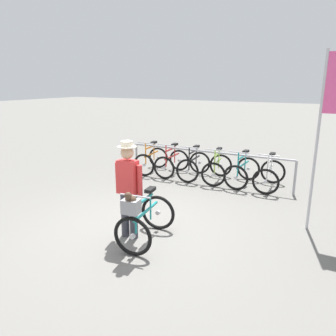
{
  "coord_description": "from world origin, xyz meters",
  "views": [
    {
      "loc": [
        3.22,
        -4.58,
        2.67
      ],
      "look_at": [
        0.23,
        0.9,
        1.0
      ],
      "focal_mm": 34.54,
      "sensor_mm": 36.0,
      "label": 1
    }
  ],
  "objects_px": {
    "featured_bicycle": "(143,218)",
    "racked_bike_white": "(269,175)",
    "racked_bike_red": "(172,163)",
    "racked_bike_teal": "(242,172)",
    "banner_flag": "(330,109)",
    "racked_bike_orange": "(151,160)",
    "racked_bike_lime": "(217,168)",
    "person_with_featured_bike": "(128,186)",
    "racked_bike_black": "(194,165)"
  },
  "relations": [
    {
      "from": "racked_bike_black",
      "to": "racked_bike_lime",
      "type": "xyz_separation_m",
      "value": [
        0.7,
        0.01,
        -0.0
      ]
    },
    {
      "from": "racked_bike_black",
      "to": "racked_bike_white",
      "type": "relative_size",
      "value": 1.01
    },
    {
      "from": "racked_bike_orange",
      "to": "banner_flag",
      "type": "bearing_deg",
      "value": -22.53
    },
    {
      "from": "racked_bike_teal",
      "to": "banner_flag",
      "type": "xyz_separation_m",
      "value": [
        1.96,
        -2.01,
        1.86
      ]
    },
    {
      "from": "racked_bike_lime",
      "to": "racked_bike_white",
      "type": "distance_m",
      "value": 1.4
    },
    {
      "from": "featured_bicycle",
      "to": "racked_bike_red",
      "type": "bearing_deg",
      "value": 111.49
    },
    {
      "from": "racked_bike_orange",
      "to": "racked_bike_teal",
      "type": "distance_m",
      "value": 2.8
    },
    {
      "from": "racked_bike_orange",
      "to": "racked_bike_red",
      "type": "xyz_separation_m",
      "value": [
        0.7,
        0.01,
        0.0
      ]
    },
    {
      "from": "featured_bicycle",
      "to": "racked_bike_teal",
      "type": "bearing_deg",
      "value": 82.48
    },
    {
      "from": "racked_bike_red",
      "to": "banner_flag",
      "type": "height_order",
      "value": "banner_flag"
    },
    {
      "from": "racked_bike_red",
      "to": "racked_bike_black",
      "type": "distance_m",
      "value": 0.7
    },
    {
      "from": "racked_bike_teal",
      "to": "banner_flag",
      "type": "height_order",
      "value": "banner_flag"
    },
    {
      "from": "racked_bike_red",
      "to": "featured_bicycle",
      "type": "xyz_separation_m",
      "value": [
        1.57,
        -3.99,
        0.12
      ]
    },
    {
      "from": "racked_bike_black",
      "to": "person_with_featured_bike",
      "type": "distance_m",
      "value": 3.94
    },
    {
      "from": "racked_bike_teal",
      "to": "featured_bicycle",
      "type": "height_order",
      "value": "featured_bicycle"
    },
    {
      "from": "racked_bike_orange",
      "to": "racked_bike_teal",
      "type": "xyz_separation_m",
      "value": [
        2.8,
        0.04,
        -0.0
      ]
    },
    {
      "from": "racked_bike_black",
      "to": "person_with_featured_bike",
      "type": "bearing_deg",
      "value": -82.63
    },
    {
      "from": "racked_bike_lime",
      "to": "racked_bike_red",
      "type": "bearing_deg",
      "value": -179.23
    },
    {
      "from": "racked_bike_orange",
      "to": "racked_bike_white",
      "type": "xyz_separation_m",
      "value": [
        3.5,
        0.05,
        -0.0
      ]
    },
    {
      "from": "racked_bike_lime",
      "to": "racked_bike_teal",
      "type": "relative_size",
      "value": 1.03
    },
    {
      "from": "racked_bike_white",
      "to": "person_with_featured_bike",
      "type": "height_order",
      "value": "person_with_featured_bike"
    },
    {
      "from": "racked_bike_black",
      "to": "racked_bike_lime",
      "type": "distance_m",
      "value": 0.7
    },
    {
      "from": "racked_bike_orange",
      "to": "person_with_featured_bike",
      "type": "bearing_deg",
      "value": -63.73
    },
    {
      "from": "racked_bike_black",
      "to": "racked_bike_white",
      "type": "height_order",
      "value": "same"
    },
    {
      "from": "racked_bike_orange",
      "to": "racked_bike_white",
      "type": "height_order",
      "value": "same"
    },
    {
      "from": "racked_bike_lime",
      "to": "featured_bicycle",
      "type": "bearing_deg",
      "value": -87.57
    },
    {
      "from": "racked_bike_white",
      "to": "banner_flag",
      "type": "height_order",
      "value": "banner_flag"
    },
    {
      "from": "racked_bike_black",
      "to": "banner_flag",
      "type": "distance_m",
      "value": 4.33
    },
    {
      "from": "racked_bike_orange",
      "to": "racked_bike_red",
      "type": "distance_m",
      "value": 0.7
    },
    {
      "from": "racked_bike_lime",
      "to": "racked_bike_teal",
      "type": "distance_m",
      "value": 0.7
    },
    {
      "from": "racked_bike_orange",
      "to": "racked_bike_white",
      "type": "distance_m",
      "value": 3.5
    },
    {
      "from": "racked_bike_red",
      "to": "banner_flag",
      "type": "xyz_separation_m",
      "value": [
        4.06,
        -1.99,
        1.86
      ]
    },
    {
      "from": "racked_bike_red",
      "to": "person_with_featured_bike",
      "type": "relative_size",
      "value": 0.65
    },
    {
      "from": "racked_bike_red",
      "to": "featured_bicycle",
      "type": "bearing_deg",
      "value": -68.51
    },
    {
      "from": "racked_bike_black",
      "to": "person_with_featured_bike",
      "type": "relative_size",
      "value": 0.66
    },
    {
      "from": "racked_bike_white",
      "to": "racked_bike_black",
      "type": "bearing_deg",
      "value": -179.23
    },
    {
      "from": "racked_bike_red",
      "to": "racked_bike_teal",
      "type": "distance_m",
      "value": 2.1
    },
    {
      "from": "racked_bike_red",
      "to": "racked_bike_lime",
      "type": "relative_size",
      "value": 0.96
    },
    {
      "from": "racked_bike_black",
      "to": "featured_bicycle",
      "type": "height_order",
      "value": "featured_bicycle"
    },
    {
      "from": "racked_bike_red",
      "to": "racked_bike_teal",
      "type": "relative_size",
      "value": 0.99
    },
    {
      "from": "racked_bike_black",
      "to": "featured_bicycle",
      "type": "relative_size",
      "value": 0.92
    },
    {
      "from": "racked_bike_red",
      "to": "racked_bike_teal",
      "type": "bearing_deg",
      "value": 0.77
    },
    {
      "from": "racked_bike_white",
      "to": "racked_bike_orange",
      "type": "bearing_deg",
      "value": -179.23
    },
    {
      "from": "featured_bicycle",
      "to": "person_with_featured_bike",
      "type": "relative_size",
      "value": 0.72
    },
    {
      "from": "racked_bike_lime",
      "to": "person_with_featured_bike",
      "type": "height_order",
      "value": "person_with_featured_bike"
    },
    {
      "from": "racked_bike_white",
      "to": "banner_flag",
      "type": "distance_m",
      "value": 3.03
    },
    {
      "from": "racked_bike_red",
      "to": "racked_bike_white",
      "type": "xyz_separation_m",
      "value": [
        2.8,
        0.04,
        -0.0
      ]
    },
    {
      "from": "featured_bicycle",
      "to": "racked_bike_white",
      "type": "bearing_deg",
      "value": 73.01
    },
    {
      "from": "person_with_featured_bike",
      "to": "banner_flag",
      "type": "bearing_deg",
      "value": 33.18
    },
    {
      "from": "racked_bike_black",
      "to": "person_with_featured_bike",
      "type": "height_order",
      "value": "person_with_featured_bike"
    }
  ]
}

